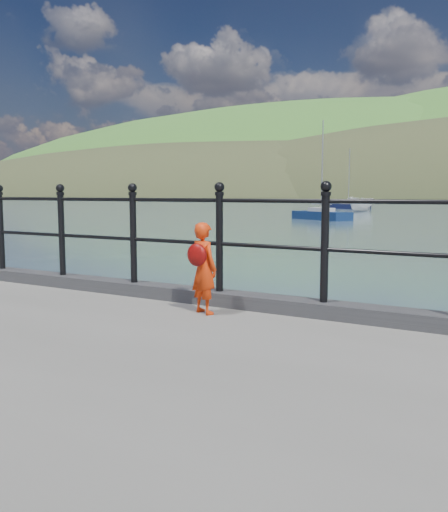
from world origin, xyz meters
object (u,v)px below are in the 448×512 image
Objects in this scene: launch_white at (361,204)px; sailboat_port at (321,216)px; child at (203,267)px; sailboat_left at (348,206)px; railing at (174,228)px.

launch_white is 0.55× the size of sailboat_port.
child is 40.67m from sailboat_port.
railing is at bearing -71.67° from sailboat_left.
sailboat_port reaches higher than launch_white.
sailboat_port is 0.98× the size of sailboat_left.
railing is at bearing -42.18° from sailboat_port.
sailboat_left is at bearing -53.65° from child.
railing is at bearing -58.67° from launch_white.
sailboat_port is at bearing -73.99° from sailboat_left.
child is 0.20× the size of launch_white.
railing is 40.03m from sailboat_port.
sailboat_port is at bearing -65.69° from launch_white.
sailboat_port reaches higher than railing.
launch_white is (-14.24, 58.40, -0.94)m from railing.
sailboat_left reaches higher than railing.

